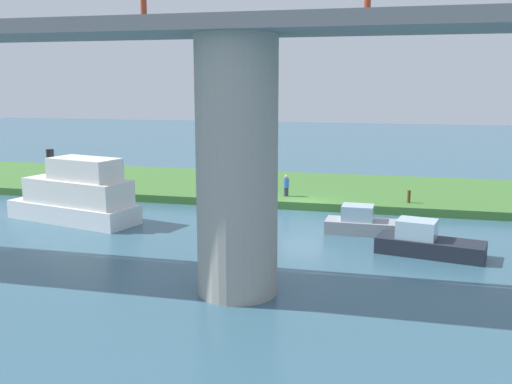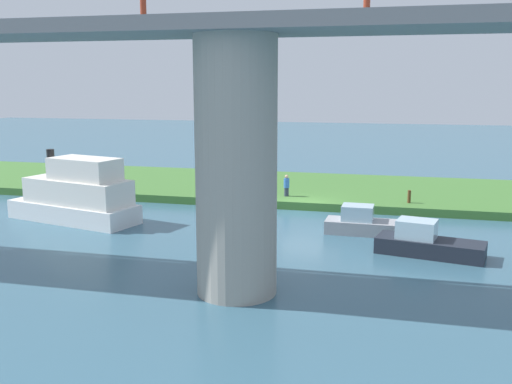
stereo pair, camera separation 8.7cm
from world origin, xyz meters
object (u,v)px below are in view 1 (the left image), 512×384
at_px(bridge_pylon, 237,168).
at_px(person_on_bank, 286,185).
at_px(mooring_post, 409,197).
at_px(motorboat_white, 427,243).
at_px(houseboat_blue, 366,224).
at_px(pontoon_yellow, 76,195).

distance_m(bridge_pylon, person_on_bank, 16.65).
xyz_separation_m(bridge_pylon, mooring_post, (-6.38, -15.92, -3.78)).
bearing_deg(motorboat_white, houseboat_blue, -47.56).
relative_size(pontoon_yellow, houseboat_blue, 1.84).
height_order(person_on_bank, houseboat_blue, person_on_bank).
height_order(bridge_pylon, motorboat_white, bridge_pylon).
relative_size(bridge_pylon, motorboat_white, 1.88).
distance_m(houseboat_blue, motorboat_white, 4.28).
bearing_deg(mooring_post, person_on_bank, -2.39).
height_order(person_on_bank, motorboat_white, person_on_bank).
distance_m(mooring_post, motorboat_white, 9.30).
bearing_deg(person_on_bank, houseboat_blue, 130.10).
bearing_deg(person_on_bank, mooring_post, 177.61).
height_order(mooring_post, houseboat_blue, houseboat_blue).
bearing_deg(houseboat_blue, person_on_bank, -49.90).
relative_size(mooring_post, motorboat_white, 0.16).
height_order(person_on_bank, pontoon_yellow, pontoon_yellow).
bearing_deg(pontoon_yellow, person_on_bank, -144.59).
bearing_deg(motorboat_white, mooring_post, -85.89).
xyz_separation_m(bridge_pylon, motorboat_white, (-7.05, -6.64, -4.10)).
xyz_separation_m(person_on_bank, mooring_post, (-7.64, 0.32, -0.32)).
xyz_separation_m(houseboat_blue, motorboat_white, (-2.89, 3.15, 0.04)).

